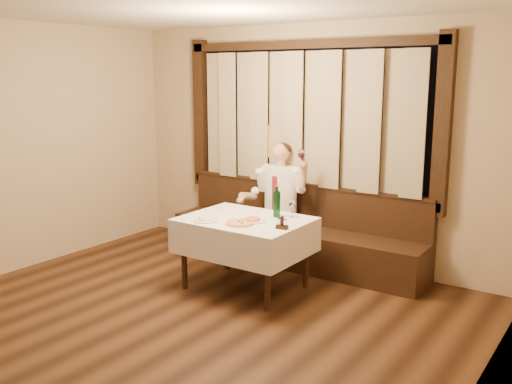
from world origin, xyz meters
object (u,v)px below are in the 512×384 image
Objects in this scene: banquette at (295,237)px; cruet_caddy at (282,224)px; green_bottle at (277,203)px; dining_table at (245,228)px; pasta_red at (253,218)px; seated_man at (278,194)px; pasta_cream at (206,218)px; pizza at (240,223)px.

cruet_caddy is (0.53, -1.16, 0.49)m from banquette.
dining_table is at bearing -134.87° from green_bottle.
pasta_red is at bearing 161.84° from cruet_caddy.
green_bottle is at bearing -58.51° from seated_man.
seated_man is at bearing 86.84° from pasta_cream.
seated_man reaches higher than pizza.
pasta_red is 0.40m from cruet_caddy.
green_bottle is 0.82m from seated_man.
pizza is 0.90× the size of green_bottle.
pasta_cream is at bearing -166.49° from pizza.
pizza is (0.10, -0.23, 0.12)m from dining_table.
pasta_cream is 0.17× the size of seated_man.
green_bottle is (0.14, 0.46, 0.13)m from pizza.
banquette is 25.82× the size of cruet_caddy.
pasta_cream is at bearing -93.16° from seated_man.
pasta_cream is 0.75m from green_bottle.
cruet_caddy is (0.53, -0.13, 0.15)m from dining_table.
banquette reaches higher than pasta_red.
dining_table is 0.57m from cruet_caddy.
dining_table is 5.09× the size of pasta_cream.
seated_man is (-0.33, 1.00, 0.04)m from pasta_red.
seated_man reaches higher than pasta_red.
banquette is 1.36m from cruet_caddy.
dining_table is 0.97m from seated_man.
pizza is at bearing 13.51° from pasta_cream.
pizza is at bearing -66.54° from dining_table.
green_bottle reaches higher than pasta_red.
cruet_caddy is 0.09× the size of seated_man.
pasta_red is (0.04, 0.16, 0.02)m from pizza.
pizza is 1.21× the size of pasta_cream.
banquette is 0.56m from seated_man.
seated_man is at bearing 104.04° from pizza.
seated_man is (0.07, 1.25, 0.04)m from pasta_cream.
banquette is 1.34m from pizza.
banquette reaches higher than pasta_cream.
pasta_red is at bearing -107.57° from green_bottle.
pasta_cream is (-0.26, -1.34, 0.48)m from banquette.
pasta_cream is 1.25m from seated_man.
banquette reaches higher than dining_table.
seated_man is (-0.43, 0.70, -0.07)m from green_bottle.
pizza is at bearing -104.25° from pasta_red.
seated_man is (-0.72, 1.07, 0.03)m from cruet_caddy.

